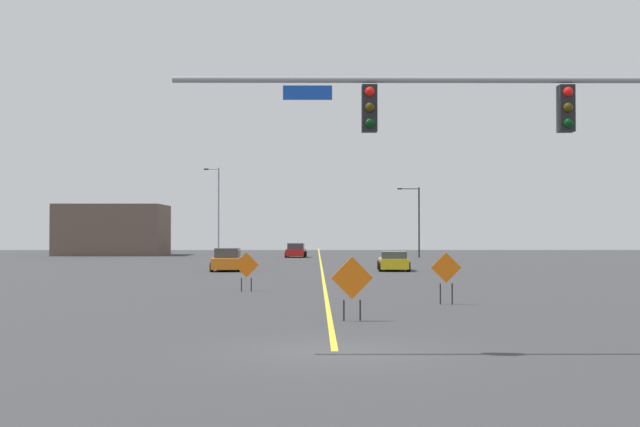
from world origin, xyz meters
TOP-DOWN VIEW (x-y plane):
  - ground at (0.00, 0.00)m, footprint 201.82×201.82m
  - road_centre_stripe at (0.00, 56.06)m, footprint 0.16×112.12m
  - traffic_signal_assembly at (5.02, -0.01)m, footprint 13.30×0.44m
  - street_lamp_far_right at (10.09, 65.96)m, footprint 2.31×0.24m
  - street_lamp_far_left at (-10.64, 66.33)m, footprint 1.60×0.24m
  - construction_sign_right_shoulder at (-3.52, 18.13)m, footprint 1.12×0.08m
  - construction_sign_median_far at (0.66, 6.17)m, footprint 1.27×0.21m
  - construction_sign_median_near at (4.35, 11.65)m, footprint 1.12×0.05m
  - car_yellow_passing at (4.91, 37.68)m, footprint 2.27×4.59m
  - car_orange_near at (-6.47, 37.47)m, footprint 2.03×4.51m
  - car_red_mid at (-2.49, 66.67)m, footprint 2.23×4.10m
  - roadside_building_west at (-23.59, 74.61)m, footprint 11.77×8.23m

SIDE VIEW (x-z plane):
  - ground at x=0.00m, z-range 0.00..0.00m
  - road_centre_stripe at x=0.00m, z-range 0.00..0.01m
  - car_yellow_passing at x=4.91m, z-range -0.02..1.29m
  - car_red_mid at x=-2.49m, z-range -0.04..1.43m
  - car_orange_near at x=-6.47m, z-range -0.06..1.48m
  - construction_sign_right_shoulder at x=-3.52m, z-range 0.22..1.96m
  - construction_sign_median_far at x=0.66m, z-range 0.24..2.15m
  - construction_sign_median_near at x=4.35m, z-range 0.27..2.17m
  - roadside_building_west at x=-23.59m, z-range 0.00..5.75m
  - street_lamp_far_right at x=10.09m, z-range 0.45..7.73m
  - traffic_signal_assembly at x=5.02m, z-range 1.68..8.19m
  - street_lamp_far_left at x=-10.64m, z-range 0.40..9.73m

